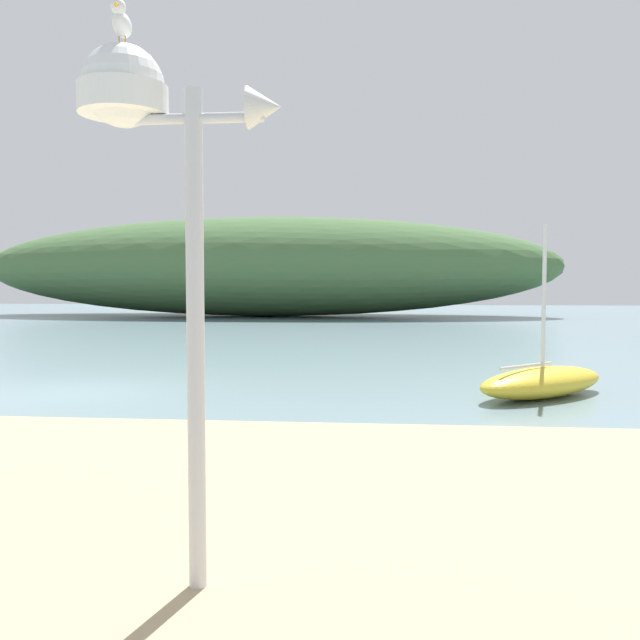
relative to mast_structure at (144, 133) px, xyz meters
name	(u,v)px	position (x,y,z in m)	size (l,w,h in m)	color
ground_plane	(75,392)	(-4.85, 8.92, -3.26)	(120.00, 120.00, 0.00)	gray
distant_hill	(266,267)	(-6.81, 42.54, 0.24)	(41.35, 11.78, 6.99)	#476B3D
mast_structure	(144,133)	(0.00, 0.00, 0.00)	(1.35, 0.59, 3.64)	silver
seagull_on_radar	(121,22)	(-0.14, -0.02, 0.72)	(0.16, 0.35, 0.24)	orange
sailboat_west_reach	(542,382)	(4.75, 9.23, -2.94)	(3.42, 3.23, 3.45)	gold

